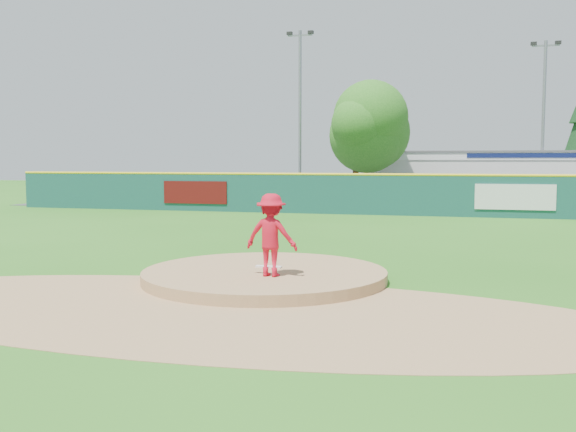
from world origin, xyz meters
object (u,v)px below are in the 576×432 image
(pitcher, at_px, (271,235))
(playground_slide, at_px, (136,190))
(light_pole_left, at_px, (300,108))
(van, at_px, (472,197))
(light_pole_right, at_px, (543,114))
(pool_building_grp, at_px, (489,176))
(deciduous_tree, at_px, (356,130))

(pitcher, height_order, playground_slide, pitcher)
(light_pole_left, bearing_deg, van, -18.65)
(light_pole_left, xyz_separation_m, light_pole_right, (15.00, 2.00, -0.51))
(pitcher, distance_m, pool_building_grp, 33.19)
(pitcher, relative_size, pool_building_grp, 0.12)
(van, distance_m, playground_slide, 20.02)
(light_pole_right, bearing_deg, van, -126.61)
(deciduous_tree, bearing_deg, pool_building_grp, 41.16)
(deciduous_tree, distance_m, light_pole_left, 4.72)
(playground_slide, bearing_deg, light_pole_left, 28.53)
(light_pole_left, height_order, light_pole_right, light_pole_left)
(light_pole_right, bearing_deg, deciduous_tree, -160.02)
(light_pole_left, distance_m, light_pole_right, 15.14)
(pool_building_grp, height_order, light_pole_left, light_pole_left)
(pitcher, xyz_separation_m, light_pole_left, (-6.37, 27.71, 4.92))
(pool_building_grp, relative_size, playground_slide, 4.83)
(playground_slide, xyz_separation_m, deciduous_tree, (13.17, 2.98, 3.67))
(playground_slide, relative_size, light_pole_right, 0.31)
(playground_slide, xyz_separation_m, light_pole_right, (24.17, 6.98, 4.66))
(pitcher, height_order, van, pitcher)
(van, bearing_deg, playground_slide, 73.83)
(pitcher, xyz_separation_m, playground_slide, (-15.54, 22.72, -0.25))
(deciduous_tree, distance_m, light_pole_right, 11.75)
(pool_building_grp, relative_size, deciduous_tree, 2.07)
(pool_building_grp, distance_m, deciduous_tree, 11.01)
(playground_slide, distance_m, light_pole_right, 25.59)
(pitcher, relative_size, light_pole_left, 0.16)
(van, relative_size, pool_building_grp, 0.31)
(playground_slide, distance_m, deciduous_tree, 13.99)
(pitcher, xyz_separation_m, van, (4.44, 24.06, -0.45))
(playground_slide, bearing_deg, pitcher, -55.64)
(pitcher, bearing_deg, van, -95.48)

